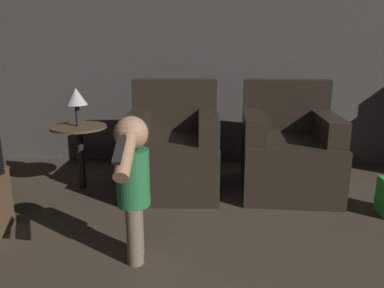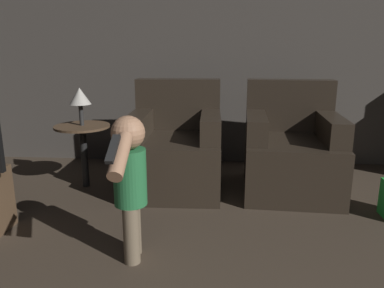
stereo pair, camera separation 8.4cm
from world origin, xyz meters
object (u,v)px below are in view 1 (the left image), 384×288
at_px(armchair_left, 173,150).
at_px(lamp, 76,97).
at_px(person_toddler, 133,178).
at_px(armchair_right, 288,151).

bearing_deg(armchair_left, lamp, -177.62).
xyz_separation_m(armchair_left, person_toddler, (-0.12, -1.19, 0.17)).
height_order(armchair_right, person_toddler, armchair_right).
bearing_deg(person_toddler, lamp, 23.14).
bearing_deg(lamp, person_toddler, -59.18).
bearing_deg(lamp, armchair_right, 1.57).
distance_m(armchair_left, person_toddler, 1.20).
relative_size(armchair_left, lamp, 2.87).
bearing_deg(person_toddler, armchair_left, -13.33).
bearing_deg(person_toddler, armchair_right, -50.53).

